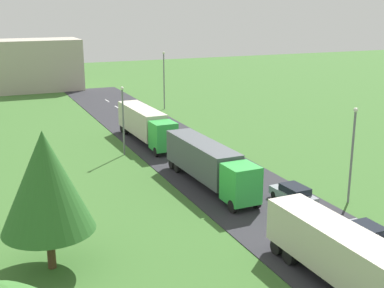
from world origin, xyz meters
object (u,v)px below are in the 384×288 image
Objects in this scene: distant_building at (38,65)px; lamppost_second at (352,150)px; truck_second at (209,163)px; car_fourth at (294,194)px; tree_elm at (46,182)px; truck_third at (145,124)px; truck_lead at (362,266)px; car_third at (367,233)px; lamppost_fourth at (164,78)px; lamppost_third at (123,117)px.

lamppost_second is at bearing -77.55° from distant_building.
truck_second is at bearing 137.48° from lamppost_second.
car_fourth is 0.50× the size of tree_elm.
truck_third is 3.12× the size of car_fourth.
truck_lead is 14.06m from car_fourth.
car_third is 8.35m from lamppost_second.
truck_second is at bearing 32.05° from tree_elm.
car_third is 76.07m from distant_building.
truck_third is at bearing 89.98° from truck_lead.
truck_lead is 54.41m from lamppost_fourth.
car_fourth is 0.28× the size of distant_building.
lamppost_second is 0.52× the size of distant_building.
truck_third is 23.41m from car_fourth.
lamppost_third is at bearing 63.51° from tree_elm.
lamppost_third is at bearing 96.59° from truck_lead.
tree_elm reaches higher than lamppost_third.
distant_building is at bearing 97.87° from truck_third.
car_fourth is 40.85m from lamppost_fourth.
lamppost_fourth is at bearing -60.72° from distant_building.
truck_lead is 1.99× the size of lamppost_third.
truck_third reaches higher than car_fourth.
tree_elm is (-23.60, -1.32, 1.15)m from lamppost_second.
car_third is at bearing -71.58° from truck_second.
car_fourth is at bearing 8.30° from tree_elm.
car_third is 0.26× the size of distant_building.
lamppost_second is at bearing 58.78° from car_third.
tree_elm is at bearing -116.49° from lamppost_third.
lamppost_third is at bearing -133.32° from truck_third.
truck_third is 1.53× the size of lamppost_fourth.
distant_building reaches higher than car_fourth.
truck_lead is 1.08× the size of truck_second.
truck_third is at bearing 46.68° from lamppost_third.
distant_building is (-6.11, 80.34, 2.58)m from truck_lead.
lamppost_fourth is at bearing 61.57° from tree_elm.
distant_building reaches higher than car_third.
car_fourth is at bearing 92.54° from car_third.
car_third is 7.96m from car_fourth.
truck_second is at bearing 89.03° from truck_lead.
car_fourth is at bearing -78.21° from truck_third.
truck_lead is 1.87× the size of lamppost_second.
truck_second reaches higher than truck_lead.
lamppost_second reaches higher than car_third.
lamppost_second reaches higher than car_fourth.
truck_second is 7.99m from car_fourth.
car_third is 0.92× the size of car_fourth.
car_third is (5.14, 5.21, -1.31)m from truck_lead.
truck_third is 3.40× the size of car_third.
truck_lead is 3.72× the size of car_third.
truck_second is 12.03m from lamppost_second.
lamppost_third is 24.94m from lamppost_fourth.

